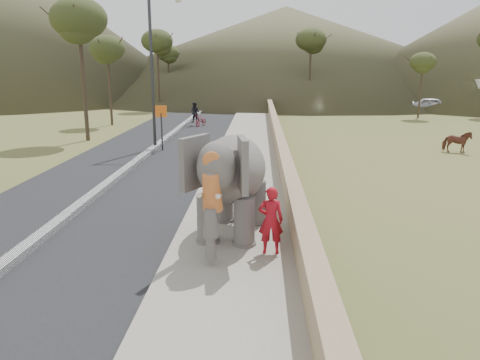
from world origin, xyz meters
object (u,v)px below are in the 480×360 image
(lamppost, at_px, (157,57))
(elephant_and_man, at_px, (234,183))
(motorcyclist, at_px, (198,117))
(cow, at_px, (457,142))

(lamppost, distance_m, elephant_and_man, 14.49)
(lamppost, height_order, motorcyclist, lamppost)
(lamppost, bearing_deg, cow, -1.76)
(elephant_and_man, xyz_separation_m, motorcyclist, (-3.92, 23.13, -0.79))
(elephant_and_man, distance_m, motorcyclist, 23.48)
(cow, height_order, motorcyclist, motorcyclist)
(elephant_and_man, height_order, motorcyclist, elephant_and_man)
(elephant_and_man, relative_size, motorcyclist, 2.23)
(elephant_and_man, bearing_deg, motorcyclist, 99.61)
(elephant_and_man, bearing_deg, lamppost, 109.52)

